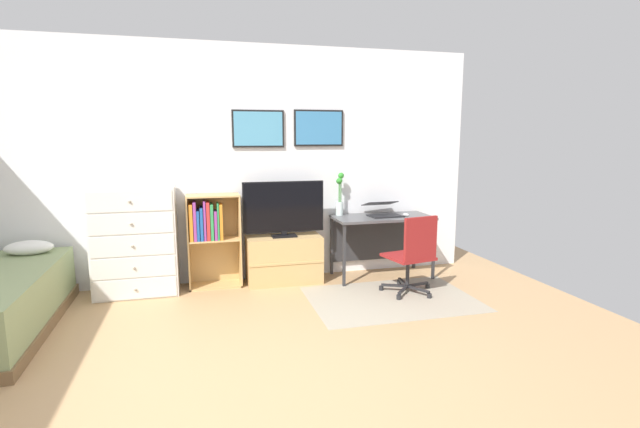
{
  "coord_description": "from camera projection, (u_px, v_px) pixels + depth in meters",
  "views": [
    {
      "loc": [
        -0.2,
        -2.97,
        1.66
      ],
      "look_at": [
        0.97,
        1.5,
        0.9
      ],
      "focal_mm": 26.04,
      "sensor_mm": 36.0,
      "label": 1
    }
  ],
  "objects": [
    {
      "name": "bamboo_vase",
      "position": [
        340.0,
        196.0,
        5.54
      ],
      "size": [
        0.1,
        0.09,
        0.51
      ],
      "color": "silver",
      "rests_on": "desk"
    },
    {
      "name": "tv_stand",
      "position": [
        284.0,
        259.0,
        5.36
      ],
      "size": [
        0.85,
        0.41,
        0.54
      ],
      "color": "tan",
      "rests_on": "ground_plane"
    },
    {
      "name": "desk",
      "position": [
        380.0,
        227.0,
        5.6
      ],
      "size": [
        1.17,
        0.57,
        0.74
      ],
      "color": "#4C4C4F",
      "rests_on": "ground_plane"
    },
    {
      "name": "television",
      "position": [
        284.0,
        209.0,
        5.24
      ],
      "size": [
        0.92,
        0.16,
        0.64
      ],
      "color": "black",
      "rests_on": "tv_stand"
    },
    {
      "name": "bookshelf",
      "position": [
        210.0,
        232.0,
        5.14
      ],
      "size": [
        0.58,
        0.3,
        1.04
      ],
      "color": "tan",
      "rests_on": "ground_plane"
    },
    {
      "name": "computer_mouse",
      "position": [
        406.0,
        215.0,
        5.51
      ],
      "size": [
        0.06,
        0.1,
        0.03
      ],
      "primitive_type": "ellipsoid",
      "color": "silver",
      "rests_on": "desk"
    },
    {
      "name": "laptop",
      "position": [
        383.0,
        210.0,
        5.55
      ],
      "size": [
        0.41,
        0.43,
        0.17
      ],
      "rotation": [
        0.0,
        0.0,
        0.05
      ],
      "color": "black",
      "rests_on": "desk"
    },
    {
      "name": "wall_back_with_posters",
      "position": [
        218.0,
        165.0,
        5.26
      ],
      "size": [
        6.12,
        0.09,
        2.7
      ],
      "color": "white",
      "rests_on": "ground_plane"
    },
    {
      "name": "dresser",
      "position": [
        135.0,
        241.0,
        4.9
      ],
      "size": [
        0.85,
        0.46,
        1.15
      ],
      "color": "white",
      "rests_on": "ground_plane"
    },
    {
      "name": "ground_plane",
      "position": [
        238.0,
        384.0,
        3.16
      ],
      "size": [
        7.2,
        7.2,
        0.0
      ],
      "primitive_type": "plane",
      "color": "tan"
    },
    {
      "name": "area_rug",
      "position": [
        392.0,
        299.0,
        4.82
      ],
      "size": [
        1.7,
        1.2,
        0.01
      ],
      "primitive_type": "cube",
      "color": "#9E937F",
      "rests_on": "ground_plane"
    },
    {
      "name": "office_chair",
      "position": [
        413.0,
        253.0,
        4.9
      ],
      "size": [
        0.58,
        0.57,
        0.86
      ],
      "rotation": [
        0.0,
        0.0,
        0.2
      ],
      "color": "#232326",
      "rests_on": "ground_plane"
    }
  ]
}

